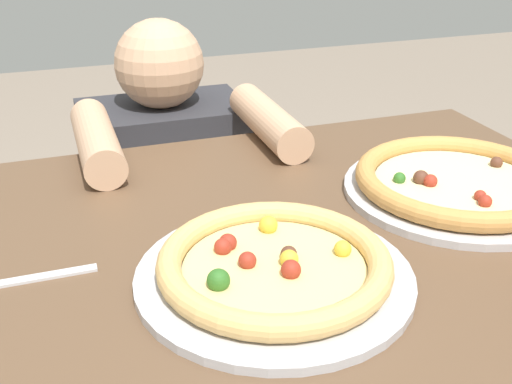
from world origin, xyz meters
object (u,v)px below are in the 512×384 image
object	(u,v)px
pizza_near	(274,267)
pizza_far	(457,183)
diner_seated	(172,237)
fork	(3,284)

from	to	relation	value
pizza_near	pizza_far	size ratio (longest dim) A/B	0.98
pizza_near	diner_seated	xyz separation A→B (m)	(-0.00, 0.68, -0.33)
pizza_far	fork	bearing A→B (deg)	-177.04
pizza_near	pizza_far	bearing A→B (deg)	20.50
diner_seated	pizza_far	bearing A→B (deg)	-57.12
pizza_near	diner_seated	distance (m)	0.76
pizza_near	fork	bearing A→B (deg)	162.67
pizza_far	diner_seated	world-z (taller)	diner_seated
pizza_far	fork	world-z (taller)	pizza_far
diner_seated	pizza_near	bearing A→B (deg)	-89.97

